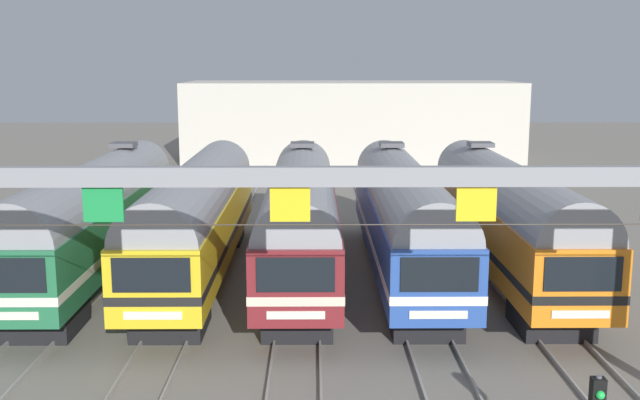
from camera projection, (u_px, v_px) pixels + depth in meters
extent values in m
plane|color=gray|center=(301.00, 277.00, 31.18)|extent=(160.00, 160.00, 0.00)
cube|color=gray|center=(163.00, 201.00, 47.81)|extent=(0.07, 70.00, 0.15)
cube|color=gray|center=(185.00, 201.00, 47.82)|extent=(0.07, 70.00, 0.15)
cube|color=gray|center=(228.00, 201.00, 47.84)|extent=(0.07, 70.00, 0.15)
cube|color=gray|center=(251.00, 201.00, 47.85)|extent=(0.07, 70.00, 0.15)
cube|color=gray|center=(294.00, 201.00, 47.88)|extent=(0.07, 70.00, 0.15)
cube|color=gray|center=(317.00, 201.00, 47.89)|extent=(0.07, 70.00, 0.15)
cube|color=gray|center=(360.00, 201.00, 47.91)|extent=(0.07, 70.00, 0.15)
cube|color=gray|center=(382.00, 200.00, 47.92)|extent=(0.07, 70.00, 0.15)
cube|color=gray|center=(425.00, 200.00, 47.94)|extent=(0.07, 70.00, 0.15)
cube|color=gray|center=(448.00, 200.00, 47.96)|extent=(0.07, 70.00, 0.15)
cube|color=#236B42|center=(96.00, 225.00, 30.71)|extent=(2.85, 18.00, 2.35)
cube|color=silver|center=(96.00, 233.00, 30.77)|extent=(2.88, 18.02, 0.28)
cylinder|color=gray|center=(94.00, 196.00, 30.49)|extent=(2.74, 17.64, 2.74)
cube|color=black|center=(6.00, 275.00, 21.75)|extent=(2.28, 0.06, 1.03)
cube|color=silver|center=(9.00, 316.00, 21.97)|extent=(1.71, 0.05, 0.24)
cube|color=black|center=(44.00, 316.00, 24.82)|extent=(2.28, 2.60, 1.05)
cube|color=black|center=(134.00, 231.00, 37.21)|extent=(2.28, 2.60, 1.05)
cube|color=#4C4C51|center=(123.00, 145.00, 35.17)|extent=(1.10, 1.10, 0.20)
cube|color=gold|center=(198.00, 225.00, 30.74)|extent=(2.85, 18.00, 2.35)
cube|color=black|center=(199.00, 233.00, 30.80)|extent=(2.88, 18.02, 0.28)
cylinder|color=gray|center=(198.00, 196.00, 30.53)|extent=(2.74, 17.64, 2.74)
cube|color=black|center=(151.00, 275.00, 21.78)|extent=(2.28, 0.06, 1.03)
cube|color=silver|center=(153.00, 316.00, 22.00)|extent=(1.71, 0.05, 0.24)
cube|color=black|center=(171.00, 316.00, 24.85)|extent=(2.28, 2.60, 1.05)
cube|color=black|center=(219.00, 231.00, 37.24)|extent=(2.28, 2.60, 1.05)
cube|color=maroon|center=(301.00, 224.00, 30.77)|extent=(2.85, 18.00, 2.35)
cube|color=beige|center=(301.00, 233.00, 30.84)|extent=(2.88, 18.02, 0.28)
cylinder|color=gray|center=(301.00, 196.00, 30.56)|extent=(2.74, 17.64, 2.74)
cube|color=black|center=(296.00, 275.00, 21.82)|extent=(2.28, 0.06, 1.03)
cube|color=silver|center=(296.00, 315.00, 22.04)|extent=(1.71, 0.05, 0.24)
cube|color=black|center=(298.00, 315.00, 24.88)|extent=(2.28, 2.60, 1.05)
cube|color=black|center=(303.00, 231.00, 37.28)|extent=(2.28, 2.60, 1.05)
cube|color=#4C4C51|center=(302.00, 145.00, 35.24)|extent=(1.10, 1.10, 0.20)
cube|color=#284C9E|center=(403.00, 224.00, 30.81)|extent=(2.85, 18.00, 2.35)
cube|color=white|center=(403.00, 233.00, 30.87)|extent=(2.88, 18.02, 0.28)
cylinder|color=gray|center=(404.00, 196.00, 30.59)|extent=(2.74, 17.64, 2.74)
cube|color=black|center=(440.00, 274.00, 21.85)|extent=(2.28, 0.06, 1.03)
cube|color=silver|center=(438.00, 315.00, 22.07)|extent=(1.71, 0.05, 0.24)
cube|color=black|center=(424.00, 315.00, 24.92)|extent=(2.28, 2.60, 1.05)
cube|color=black|center=(387.00, 231.00, 37.31)|extent=(2.28, 2.60, 1.05)
cube|color=#4C4C51|center=(392.00, 144.00, 35.27)|extent=(1.10, 1.10, 0.20)
cube|color=orange|center=(505.00, 224.00, 30.84)|extent=(2.85, 18.00, 2.35)
cube|color=black|center=(505.00, 232.00, 30.91)|extent=(2.88, 18.02, 0.28)
cylinder|color=gray|center=(506.00, 196.00, 30.63)|extent=(2.74, 17.64, 2.74)
cube|color=black|center=(583.00, 274.00, 21.89)|extent=(2.28, 0.06, 1.03)
cube|color=silver|center=(581.00, 314.00, 22.11)|extent=(1.71, 0.05, 0.24)
cube|color=black|center=(550.00, 315.00, 24.95)|extent=(2.28, 2.60, 1.05)
cube|color=black|center=(472.00, 231.00, 37.34)|extent=(2.28, 2.60, 1.05)
cube|color=#4C4C51|center=(481.00, 144.00, 35.31)|extent=(1.10, 1.10, 0.20)
cube|color=gray|center=(290.00, 176.00, 16.77)|extent=(21.49, 0.32, 0.44)
cube|color=#198C3F|center=(103.00, 204.00, 16.85)|extent=(0.90, 0.08, 0.80)
cube|color=yellow|center=(290.00, 204.00, 16.88)|extent=(0.90, 0.08, 0.80)
cube|color=yellow|center=(476.00, 204.00, 16.91)|extent=(0.90, 0.08, 0.80)
cylinder|color=#3F382D|center=(290.00, 225.00, 16.97)|extent=(21.49, 0.03, 0.03)
cube|color=black|center=(598.00, 392.00, 15.23)|extent=(0.28, 0.24, 0.60)
sphere|color=green|center=(600.00, 395.00, 15.09)|extent=(0.18, 0.18, 0.18)
cube|color=beige|center=(351.00, 121.00, 67.84)|extent=(29.31, 10.00, 6.98)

